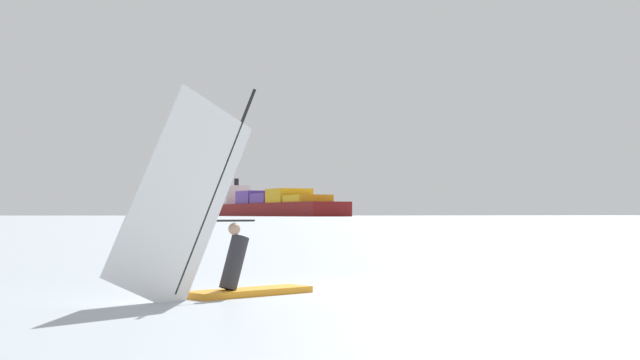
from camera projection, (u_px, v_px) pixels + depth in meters
ground_plane at (370, 290)px, 16.33m from camera, size 4000.00×4000.00×0.00m
windsurfer at (215, 241)px, 14.74m from camera, size 3.73×2.60×4.03m
cargo_ship at (271, 206)px, 647.53m from camera, size 89.72×215.35×32.51m
distant_headland at (269, 206)px, 1458.07m from camera, size 856.47×374.96×31.84m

